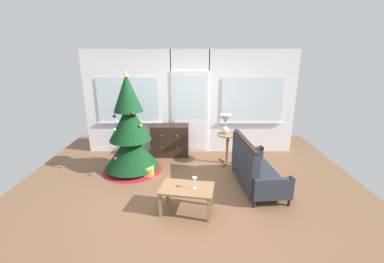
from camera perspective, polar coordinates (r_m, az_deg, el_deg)
The scene contains 10 objects.
ground_plane at distance 4.96m, azimuth -0.59°, elevation -13.03°, with size 6.76×6.76×0.00m, color brown.
back_wall_with_door at distance 6.48m, azimuth -0.45°, elevation 6.35°, with size 5.20×0.14×2.55m.
christmas_tree at distance 5.64m, azimuth -13.36°, elevation -0.97°, with size 1.28×1.28×2.14m.
dresser_cabinet at distance 6.45m, azimuth -4.81°, elevation -1.94°, with size 0.91×0.45×0.78m.
settee_sofa at distance 5.11m, azimuth 13.30°, elevation -7.82°, with size 0.84×1.59×0.96m.
side_table at distance 5.97m, azimuth 7.82°, elevation -2.46°, with size 0.50×0.48×0.71m.
table_lamp at distance 5.86m, azimuth 7.38°, elevation 2.22°, with size 0.28×0.28×0.44m.
coffee_table at distance 4.26m, azimuth -1.14°, elevation -12.91°, with size 0.92×0.66×0.42m.
wine_glass at distance 4.13m, azimuth 0.58°, elevation -10.67°, with size 0.08×0.08×0.20m.
gift_box at distance 5.55m, azimuth -9.46°, elevation -8.68°, with size 0.19×0.17×0.19m, color #D8C64C.
Camera 1 is at (0.05, -4.29, 2.49)m, focal length 24.34 mm.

